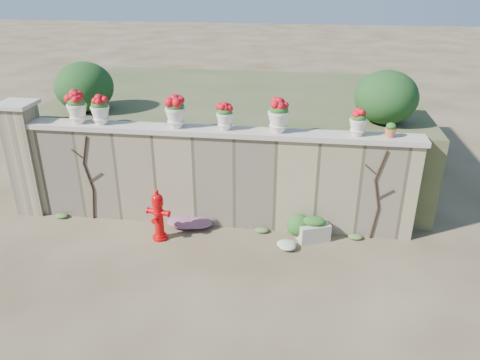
# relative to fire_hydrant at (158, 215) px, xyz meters

# --- Properties ---
(ground) EXTENTS (80.00, 80.00, 0.00)m
(ground) POSITION_rel_fire_hydrant_xyz_m (1.01, -0.97, -0.55)
(ground) COLOR #4D3D26
(ground) RESTS_ON ground
(stone_wall) EXTENTS (8.00, 0.40, 2.00)m
(stone_wall) POSITION_rel_fire_hydrant_xyz_m (1.01, 0.83, 0.45)
(stone_wall) COLOR gray
(stone_wall) RESTS_ON ground
(wall_cap) EXTENTS (8.10, 0.52, 0.10)m
(wall_cap) POSITION_rel_fire_hydrant_xyz_m (1.01, 0.83, 1.50)
(wall_cap) COLOR beige
(wall_cap) RESTS_ON stone_wall
(gate_pillar) EXTENTS (0.72, 0.72, 2.48)m
(gate_pillar) POSITION_rel_fire_hydrant_xyz_m (-3.14, 0.83, 0.71)
(gate_pillar) COLOR gray
(gate_pillar) RESTS_ON ground
(raised_fill) EXTENTS (9.00, 6.00, 2.00)m
(raised_fill) POSITION_rel_fire_hydrant_xyz_m (1.01, 4.03, 0.45)
(raised_fill) COLOR #384C23
(raised_fill) RESTS_ON ground
(back_shrub_left) EXTENTS (1.30, 1.30, 1.10)m
(back_shrub_left) POSITION_rel_fire_hydrant_xyz_m (-2.19, 2.03, 2.00)
(back_shrub_left) COLOR #143814
(back_shrub_left) RESTS_ON raised_fill
(back_shrub_right) EXTENTS (1.30, 1.30, 1.10)m
(back_shrub_right) POSITION_rel_fire_hydrant_xyz_m (4.41, 2.03, 2.00)
(back_shrub_right) COLOR #143814
(back_shrub_right) RESTS_ON raised_fill
(vine_left) EXTENTS (0.60, 0.04, 1.91)m
(vine_left) POSITION_rel_fire_hydrant_xyz_m (-1.66, 0.61, 0.44)
(vine_left) COLOR black
(vine_left) RESTS_ON ground
(vine_right) EXTENTS (0.60, 0.04, 1.91)m
(vine_right) POSITION_rel_fire_hydrant_xyz_m (4.24, 0.61, 0.44)
(vine_right) COLOR black
(vine_right) RESTS_ON ground
(fire_hydrant) EXTENTS (0.47, 0.34, 1.09)m
(fire_hydrant) POSITION_rel_fire_hydrant_xyz_m (0.00, 0.00, 0.00)
(fire_hydrant) COLOR red
(fire_hydrant) RESTS_ON ground
(planter_box) EXTENTS (0.71, 0.57, 0.51)m
(planter_box) POSITION_rel_fire_hydrant_xyz_m (3.06, 0.39, -0.31)
(planter_box) COLOR beige
(planter_box) RESTS_ON ground
(green_shrub) EXTENTS (0.62, 0.56, 0.59)m
(green_shrub) POSITION_rel_fire_hydrant_xyz_m (2.74, 0.38, -0.25)
(green_shrub) COLOR #1E5119
(green_shrub) RESTS_ON ground
(magenta_clump) EXTENTS (0.95, 0.63, 0.25)m
(magenta_clump) POSITION_rel_fire_hydrant_xyz_m (0.53, 0.49, -0.42)
(magenta_clump) COLOR #B82492
(magenta_clump) RESTS_ON ground
(white_flowers) EXTENTS (0.49, 0.39, 0.18)m
(white_flowers) POSITION_rel_fire_hydrant_xyz_m (2.58, -0.03, -0.46)
(white_flowers) COLOR white
(white_flowers) RESTS_ON ground
(urn_pot_0) EXTENTS (0.40, 0.40, 0.63)m
(urn_pot_0) POSITION_rel_fire_hydrant_xyz_m (-1.81, 0.83, 1.87)
(urn_pot_0) COLOR silver
(urn_pot_0) RESTS_ON wall_cap
(urn_pot_1) EXTENTS (0.38, 0.38, 0.59)m
(urn_pot_1) POSITION_rel_fire_hydrant_xyz_m (-1.32, 0.83, 1.84)
(urn_pot_1) COLOR silver
(urn_pot_1) RESTS_ON wall_cap
(urn_pot_2) EXTENTS (0.41, 0.41, 0.64)m
(urn_pot_2) POSITION_rel_fire_hydrant_xyz_m (0.24, 0.83, 1.87)
(urn_pot_2) COLOR silver
(urn_pot_2) RESTS_ON wall_cap
(urn_pot_3) EXTENTS (0.34, 0.34, 0.53)m
(urn_pot_3) POSITION_rel_fire_hydrant_xyz_m (1.22, 0.83, 1.81)
(urn_pot_3) COLOR silver
(urn_pot_3) RESTS_ON wall_cap
(urn_pot_4) EXTENTS (0.42, 0.42, 0.65)m
(urn_pot_4) POSITION_rel_fire_hydrant_xyz_m (2.26, 0.83, 1.87)
(urn_pot_4) COLOR silver
(urn_pot_4) RESTS_ON wall_cap
(urn_pot_5) EXTENTS (0.33, 0.33, 0.51)m
(urn_pot_5) POSITION_rel_fire_hydrant_xyz_m (3.75, 0.83, 1.81)
(urn_pot_5) COLOR silver
(urn_pot_5) RESTS_ON wall_cap
(terracotta_pot) EXTENTS (0.22, 0.22, 0.26)m
(terracotta_pot) POSITION_rel_fire_hydrant_xyz_m (4.36, 0.83, 1.67)
(terracotta_pot) COLOR #BC6339
(terracotta_pot) RESTS_ON wall_cap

